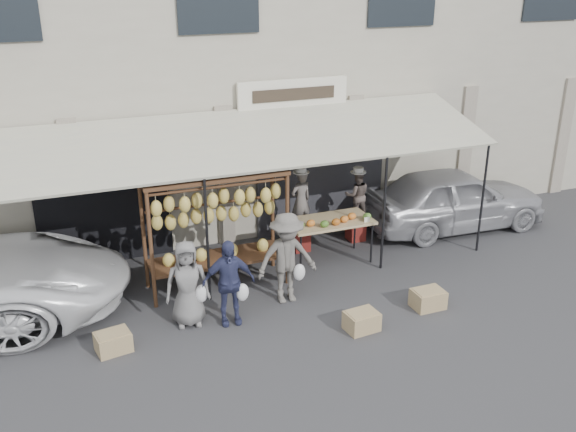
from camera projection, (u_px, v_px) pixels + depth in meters
name	position (u px, v px, depth m)	size (l,w,h in m)	color
ground_plane	(284.00, 320.00, 10.96)	(90.00, 90.00, 0.00)	#2D2D30
shophouse	(186.00, 54.00, 15.23)	(24.00, 6.15, 7.30)	#B2AB97
awning	(241.00, 141.00, 11.98)	(10.00, 2.35, 2.92)	#B9B699
banana_rack	(216.00, 209.00, 11.51)	(2.60, 0.90, 2.24)	#432B15
produce_table	(330.00, 222.00, 12.73)	(1.70, 0.90, 1.04)	tan
vendor_left	(301.00, 201.00, 13.19)	(0.47, 0.31, 1.28)	#66605C
vendor_right	(357.00, 195.00, 13.72)	(0.54, 0.42, 1.10)	#5E514B
customer_left	(187.00, 284.00, 10.58)	(0.73, 0.48, 1.50)	slate
customer_mid	(228.00, 282.00, 10.62)	(0.88, 0.37, 1.51)	navy
customer_right	(287.00, 258.00, 11.27)	(1.09, 0.63, 1.68)	#5E5A55
stool_left	(300.00, 240.00, 13.51)	(0.34, 0.34, 0.48)	maroon
stool_right	(356.00, 229.00, 14.02)	(0.34, 0.34, 0.48)	maroon
crate_near_a	(362.00, 321.00, 10.61)	(0.53, 0.40, 0.32)	tan
crate_near_b	(428.00, 299.00, 11.30)	(0.55, 0.42, 0.33)	tan
crate_far	(113.00, 342.00, 10.03)	(0.52, 0.40, 0.31)	tan
sedan	(454.00, 198.00, 14.48)	(1.68, 4.17, 1.42)	#9D9DA2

